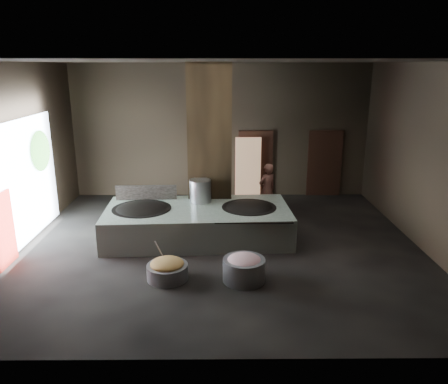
{
  "coord_description": "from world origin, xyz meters",
  "views": [
    {
      "loc": [
        -0.0,
        -10.31,
        4.42
      ],
      "look_at": [
        0.09,
        0.56,
        1.25
      ],
      "focal_mm": 35.0,
      "sensor_mm": 36.0,
      "label": 1
    }
  ],
  "objects_px": {
    "hearth_platform": "(198,223)",
    "stock_pot": "(200,191)",
    "wok_left": "(142,212)",
    "cook": "(267,190)",
    "wok_right": "(249,210)",
    "meat_basin": "(244,270)",
    "veg_basin": "(167,272)"
  },
  "relations": [
    {
      "from": "wok_right",
      "to": "meat_basin",
      "type": "distance_m",
      "value": 2.53
    },
    {
      "from": "hearth_platform",
      "to": "wok_right",
      "type": "xyz_separation_m",
      "value": [
        1.35,
        0.05,
        0.33
      ]
    },
    {
      "from": "wok_left",
      "to": "cook",
      "type": "distance_m",
      "value": 3.91
    },
    {
      "from": "stock_pot",
      "to": "cook",
      "type": "relative_size",
      "value": 0.39
    },
    {
      "from": "wok_left",
      "to": "veg_basin",
      "type": "distance_m",
      "value": 2.52
    },
    {
      "from": "wok_left",
      "to": "wok_right",
      "type": "relative_size",
      "value": 1.07
    },
    {
      "from": "wok_left",
      "to": "cook",
      "type": "height_order",
      "value": "cook"
    },
    {
      "from": "stock_pot",
      "to": "cook",
      "type": "xyz_separation_m",
      "value": [
        1.95,
        1.23,
        -0.32
      ]
    },
    {
      "from": "hearth_platform",
      "to": "wok_right",
      "type": "bearing_deg",
      "value": -0.63
    },
    {
      "from": "stock_pot",
      "to": "meat_basin",
      "type": "relative_size",
      "value": 0.69
    },
    {
      "from": "veg_basin",
      "to": "meat_basin",
      "type": "xyz_separation_m",
      "value": [
        1.63,
        -0.09,
        0.08
      ]
    },
    {
      "from": "hearth_platform",
      "to": "stock_pot",
      "type": "distance_m",
      "value": 0.9
    },
    {
      "from": "wok_right",
      "to": "stock_pot",
      "type": "distance_m",
      "value": 1.44
    },
    {
      "from": "meat_basin",
      "to": "wok_right",
      "type": "bearing_deg",
      "value": 84.08
    },
    {
      "from": "wok_right",
      "to": "veg_basin",
      "type": "distance_m",
      "value": 3.09
    },
    {
      "from": "wok_left",
      "to": "wok_right",
      "type": "xyz_separation_m",
      "value": [
        2.8,
        0.1,
        0.0
      ]
    },
    {
      "from": "veg_basin",
      "to": "wok_left",
      "type": "bearing_deg",
      "value": 111.82
    },
    {
      "from": "hearth_platform",
      "to": "wok_right",
      "type": "height_order",
      "value": "wok_right"
    },
    {
      "from": "wok_right",
      "to": "cook",
      "type": "distance_m",
      "value": 1.85
    },
    {
      "from": "hearth_platform",
      "to": "veg_basin",
      "type": "bearing_deg",
      "value": -105.86
    },
    {
      "from": "stock_pot",
      "to": "meat_basin",
      "type": "height_order",
      "value": "stock_pot"
    },
    {
      "from": "veg_basin",
      "to": "hearth_platform",
      "type": "bearing_deg",
      "value": 76.89
    },
    {
      "from": "veg_basin",
      "to": "meat_basin",
      "type": "distance_m",
      "value": 1.64
    },
    {
      "from": "wok_left",
      "to": "wok_right",
      "type": "distance_m",
      "value": 2.8
    },
    {
      "from": "meat_basin",
      "to": "wok_left",
      "type": "bearing_deg",
      "value": 137.09
    },
    {
      "from": "hearth_platform",
      "to": "stock_pot",
      "type": "height_order",
      "value": "stock_pot"
    },
    {
      "from": "wok_left",
      "to": "stock_pot",
      "type": "relative_size",
      "value": 2.42
    },
    {
      "from": "hearth_platform",
      "to": "cook",
      "type": "relative_size",
      "value": 2.96
    },
    {
      "from": "stock_pot",
      "to": "veg_basin",
      "type": "xyz_separation_m",
      "value": [
        -0.59,
        -2.87,
        -0.97
      ]
    },
    {
      "from": "veg_basin",
      "to": "stock_pot",
      "type": "bearing_deg",
      "value": 78.38
    },
    {
      "from": "hearth_platform",
      "to": "cook",
      "type": "height_order",
      "value": "cook"
    },
    {
      "from": "wok_left",
      "to": "stock_pot",
      "type": "bearing_deg",
      "value": 21.8
    }
  ]
}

